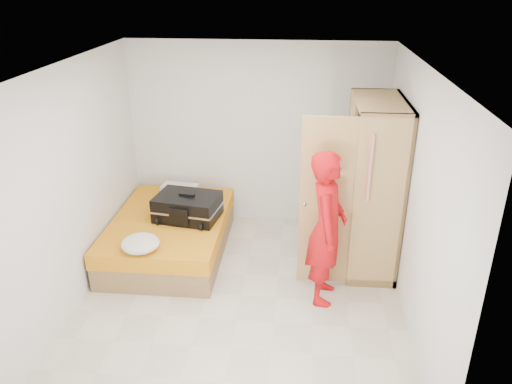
# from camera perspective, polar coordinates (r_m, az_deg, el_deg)

# --- Properties ---
(room) EXTENTS (4.00, 4.02, 2.60)m
(room) POSITION_cam_1_polar(r_m,az_deg,el_deg) (5.21, -1.83, -0.05)
(room) COLOR beige
(room) RESTS_ON ground
(bed) EXTENTS (1.42, 2.02, 0.50)m
(bed) POSITION_cam_1_polar(r_m,az_deg,el_deg) (6.67, -9.78, -4.82)
(bed) COLOR olive
(bed) RESTS_ON ground
(wardrobe) EXTENTS (1.17, 1.20, 2.10)m
(wardrobe) POSITION_cam_1_polar(r_m,az_deg,el_deg) (6.14, 12.77, 0.10)
(wardrobe) COLOR tan
(wardrobe) RESTS_ON ground
(person) EXTENTS (0.48, 0.68, 1.76)m
(person) POSITION_cam_1_polar(r_m,az_deg,el_deg) (5.45, 8.08, -4.11)
(person) COLOR red
(person) RESTS_ON ground
(suitcase) EXTENTS (0.88, 0.71, 0.34)m
(suitcase) POSITION_cam_1_polar(r_m,az_deg,el_deg) (6.44, -7.83, -1.71)
(suitcase) COLOR black
(suitcase) RESTS_ON bed
(round_cushion) EXTENTS (0.44, 0.44, 0.17)m
(round_cushion) POSITION_cam_1_polar(r_m,az_deg,el_deg) (5.85, -13.08, -5.76)
(round_cushion) COLOR beige
(round_cushion) RESTS_ON bed
(pillow) EXTENTS (0.54, 0.32, 0.09)m
(pillow) POSITION_cam_1_polar(r_m,az_deg,el_deg) (7.29, -8.71, 0.43)
(pillow) COLOR beige
(pillow) RESTS_ON bed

